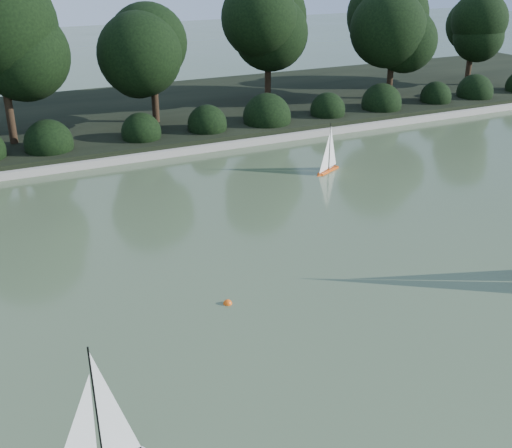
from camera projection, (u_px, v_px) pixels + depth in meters
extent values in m
plane|color=#344328|center=(344.00, 333.00, 8.97)|extent=(80.00, 80.00, 0.00)
cube|color=gray|center=(149.00, 155.00, 16.34)|extent=(40.00, 0.35, 0.18)
cube|color=black|center=(109.00, 118.00, 19.62)|extent=(40.00, 8.00, 0.30)
cylinder|color=black|center=(11.00, 123.00, 16.40)|extent=(0.20, 0.20, 1.66)
cylinder|color=black|center=(156.00, 110.00, 18.51)|extent=(0.20, 0.20, 1.26)
sphere|color=black|center=(152.00, 55.00, 17.89)|extent=(2.10, 2.10, 2.10)
cylinder|color=black|center=(268.00, 86.00, 20.61)|extent=(0.20, 0.20, 1.73)
sphere|color=black|center=(268.00, 17.00, 19.77)|extent=(2.80, 2.80, 2.80)
cylinder|color=black|center=(389.00, 85.00, 21.38)|extent=(0.20, 0.20, 1.48)
sphere|color=black|center=(394.00, 27.00, 20.63)|extent=(2.52, 2.52, 2.52)
cylinder|color=black|center=(468.00, 74.00, 23.50)|extent=(0.20, 0.20, 1.40)
sphere|color=black|center=(474.00, 25.00, 22.82)|extent=(2.24, 2.24, 2.24)
sphere|color=black|center=(60.00, 142.00, 16.13)|extent=(1.10, 1.10, 1.10)
sphere|color=black|center=(137.00, 133.00, 16.94)|extent=(1.10, 1.10, 1.10)
sphere|color=black|center=(208.00, 125.00, 17.75)|extent=(1.10, 1.10, 1.10)
sphere|color=black|center=(272.00, 117.00, 18.56)|extent=(1.10, 1.10, 1.10)
sphere|color=black|center=(330.00, 110.00, 19.37)|extent=(1.10, 1.10, 1.10)
sphere|color=black|center=(384.00, 103.00, 20.18)|extent=(1.10, 1.10, 1.10)
sphere|color=black|center=(434.00, 97.00, 20.99)|extent=(1.10, 1.10, 1.10)
sphere|color=black|center=(480.00, 92.00, 21.80)|extent=(1.10, 1.10, 1.10)
cylinder|color=black|center=(97.00, 408.00, 6.28)|extent=(0.02, 0.02, 1.44)
cube|color=#F2510F|center=(328.00, 170.00, 15.44)|extent=(0.73, 0.47, 0.07)
cone|color=#F2510F|center=(319.00, 174.00, 15.12)|extent=(0.20, 0.20, 0.15)
cylinder|color=#F2510F|center=(336.00, 166.00, 15.71)|extent=(0.12, 0.12, 0.07)
cylinder|color=black|center=(330.00, 145.00, 15.22)|extent=(0.02, 0.02, 1.15)
cylinder|color=black|center=(333.00, 165.00, 15.55)|extent=(0.31, 0.17, 0.01)
sphere|color=#F2540C|center=(228.00, 304.00, 9.71)|extent=(0.13, 0.13, 0.13)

